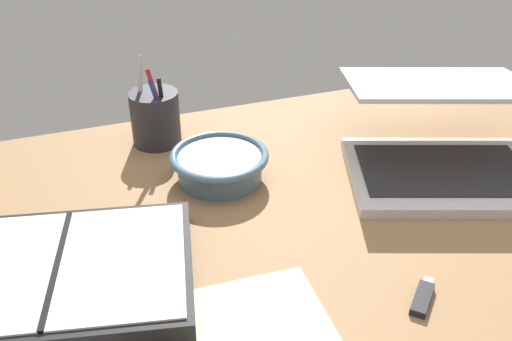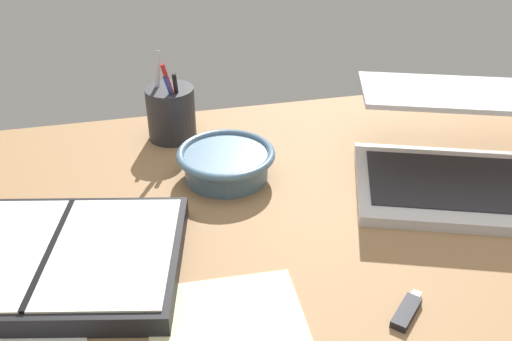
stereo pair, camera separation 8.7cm
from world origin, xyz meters
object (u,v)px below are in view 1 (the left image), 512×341
at_px(laptop, 442,142).
at_px(pen_cup, 155,117).
at_px(bowl, 220,164).
at_px(planner, 59,274).

relative_size(laptop, pen_cup, 2.55).
relative_size(bowl, pen_cup, 1.01).
bearing_deg(planner, pen_cup, 72.37).
xyz_separation_m(laptop, pen_cup, (-0.45, 0.27, -0.00)).
xyz_separation_m(laptop, bowl, (-0.37, 0.10, -0.02)).
bearing_deg(laptop, bowl, -174.96).
height_order(bowl, planner, bowl).
relative_size(pen_cup, planner, 0.42).
bearing_deg(laptop, pen_cup, 169.00).
bearing_deg(pen_cup, laptop, -30.94).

